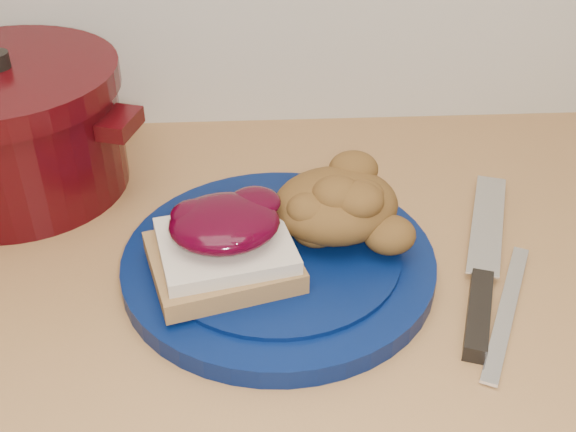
{
  "coord_description": "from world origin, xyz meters",
  "views": [
    {
      "loc": [
        0.01,
        0.96,
        1.34
      ],
      "look_at": [
        0.04,
        1.51,
        0.95
      ],
      "focal_mm": 45.0,
      "sensor_mm": 36.0,
      "label": 1
    }
  ],
  "objects_px": {
    "plate": "(279,263)",
    "butter_knife": "(507,309)",
    "dutch_oven": "(12,128)",
    "chef_knife": "(481,286)"
  },
  "relations": [
    {
      "from": "plate",
      "to": "butter_knife",
      "type": "xyz_separation_m",
      "value": [
        0.2,
        -0.07,
        -0.01
      ]
    },
    {
      "from": "butter_knife",
      "to": "dutch_oven",
      "type": "height_order",
      "value": "dutch_oven"
    },
    {
      "from": "plate",
      "to": "butter_knife",
      "type": "distance_m",
      "value": 0.21
    },
    {
      "from": "dutch_oven",
      "to": "butter_knife",
      "type": "bearing_deg",
      "value": -26.48
    },
    {
      "from": "butter_knife",
      "to": "plate",
      "type": "bearing_deg",
      "value": 96.49
    },
    {
      "from": "plate",
      "to": "butter_knife",
      "type": "height_order",
      "value": "plate"
    },
    {
      "from": "chef_knife",
      "to": "dutch_oven",
      "type": "distance_m",
      "value": 0.51
    },
    {
      "from": "chef_knife",
      "to": "dutch_oven",
      "type": "relative_size",
      "value": 0.9
    },
    {
      "from": "chef_knife",
      "to": "dutch_oven",
      "type": "bearing_deg",
      "value": 84.32
    },
    {
      "from": "plate",
      "to": "butter_knife",
      "type": "bearing_deg",
      "value": -19.06
    }
  ]
}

